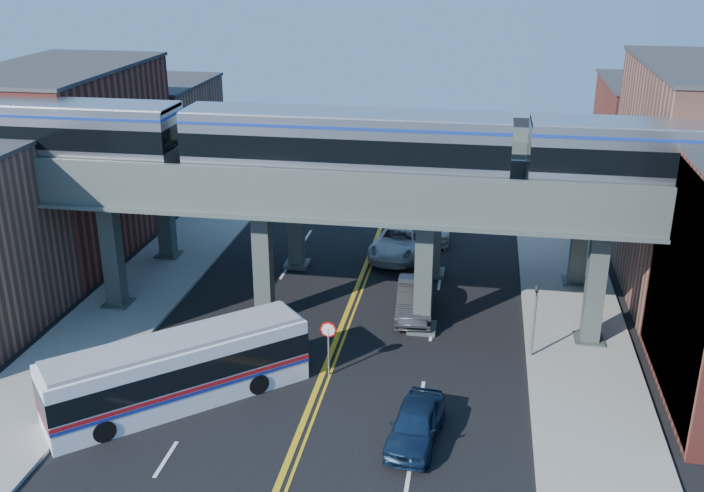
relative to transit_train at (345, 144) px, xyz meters
The scene contains 17 objects.
ground 12.22m from the transit_train, 91.17° to the right, with size 120.00×120.00×0.00m, color black.
sidewalk_west 14.97m from the transit_train, behind, with size 5.00×70.00×0.16m, color gray.
sidewalk_east 14.71m from the transit_train, 10.01° to the left, with size 5.00×70.00×0.16m, color gray.
building_west_b 20.65m from the transit_train, 156.80° to the left, with size 8.00×14.00×11.00m, color brown.
building_west_c 28.58m from the transit_train, 131.63° to the left, with size 8.00×10.00×8.00m, color #945F4D.
building_east_c 28.28m from the transit_train, 48.87° to the left, with size 8.00×10.00×9.00m, color brown.
mural_panel 15.59m from the transit_train, 15.54° to the right, with size 0.10×9.50×9.50m, color teal.
elevated_viaduct_near 2.78m from the transit_train, behind, with size 52.00×3.60×7.40m.
elevated_viaduct_far 7.53m from the transit_train, 91.34° to the left, with size 52.00×3.60×7.40m.
transit_train is the anchor object (origin of this frame).
stop_sign 9.00m from the transit_train, 88.44° to the right, with size 0.76×0.09×2.63m.
traffic_signal 11.57m from the transit_train, 12.48° to the right, with size 0.15×0.18×4.10m.
transit_bus 12.58m from the transit_train, 124.11° to the right, with size 9.77×9.01×2.80m.
car_lane_a 13.32m from the transit_train, 64.80° to the right, with size 1.78×4.43×1.51m, color #10223D.
car_lane_b 9.19m from the transit_train, 27.69° to the left, with size 1.78×5.10×1.68m, color #28282A.
car_lane_c 13.05m from the transit_train, 80.59° to the left, with size 2.87×6.22×1.73m, color silver.
car_lane_d 16.20m from the transit_train, 77.14° to the left, with size 2.42×5.96×1.73m, color silver.
Camera 1 is at (6.38, -26.75, 17.95)m, focal length 40.00 mm.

